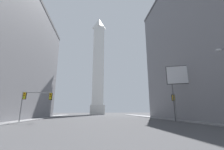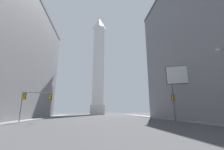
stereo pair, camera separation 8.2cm
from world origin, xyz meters
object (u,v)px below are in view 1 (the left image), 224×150
(obelisk, at_px, (98,65))
(billboard_sign, at_px, (182,76))
(traffic_light_mid_right, at_px, (175,103))
(traffic_light_mid_left, at_px, (33,99))

(obelisk, bearing_deg, billboard_sign, -74.93)
(traffic_light_mid_right, xyz_separation_m, billboard_sign, (1.37, -1.36, 5.38))
(obelisk, height_order, traffic_light_mid_left, obelisk)
(traffic_light_mid_left, bearing_deg, billboard_sign, -1.92)
(obelisk, bearing_deg, traffic_light_mid_left, -102.66)
(obelisk, bearing_deg, traffic_light_mid_right, -75.87)
(obelisk, distance_m, traffic_light_mid_right, 64.36)
(traffic_light_mid_left, height_order, billboard_sign, billboard_sign)
(traffic_light_mid_right, height_order, billboard_sign, billboard_sign)
(traffic_light_mid_left, relative_size, billboard_sign, 0.48)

